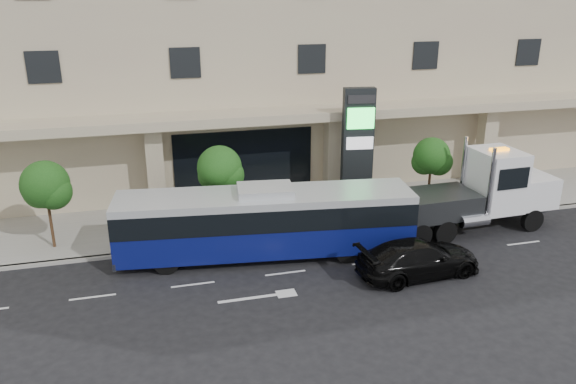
% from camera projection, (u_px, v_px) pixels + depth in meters
% --- Properties ---
extents(ground, '(120.00, 120.00, 0.00)m').
position_uv_depth(ground, '(277.00, 258.00, 25.80)').
color(ground, black).
rests_on(ground, ground).
extents(sidewalk, '(120.00, 6.00, 0.15)m').
position_uv_depth(sidewalk, '(255.00, 217.00, 30.32)').
color(sidewalk, gray).
rests_on(sidewalk, ground).
extents(curb, '(120.00, 0.30, 0.15)m').
position_uv_depth(curb, '(267.00, 239.00, 27.59)').
color(curb, gray).
rests_on(curb, ground).
extents(convention_center, '(60.00, 17.60, 20.00)m').
position_uv_depth(convention_center, '(220.00, 17.00, 36.45)').
color(convention_center, tan).
rests_on(convention_center, ground).
extents(tree_left, '(2.27, 2.20, 4.22)m').
position_uv_depth(tree_left, '(46.00, 188.00, 25.61)').
color(tree_left, '#422B19').
rests_on(tree_left, sidewalk).
extents(tree_mid, '(2.28, 2.20, 4.38)m').
position_uv_depth(tree_mid, '(220.00, 171.00, 27.49)').
color(tree_mid, '#422B19').
rests_on(tree_mid, sidewalk).
extents(tree_right, '(2.10, 2.00, 4.04)m').
position_uv_depth(tree_right, '(432.00, 159.00, 30.33)').
color(tree_right, '#422B19').
rests_on(tree_right, sidewalk).
extents(city_bus, '(13.62, 4.43, 3.39)m').
position_uv_depth(city_bus, '(265.00, 221.00, 25.49)').
color(city_bus, black).
rests_on(city_bus, ground).
extents(tow_truck, '(10.16, 2.82, 4.62)m').
position_uv_depth(tow_truck, '(478.00, 194.00, 28.40)').
color(tow_truck, '#2D3033').
rests_on(tow_truck, ground).
extents(black_sedan, '(5.62, 2.64, 1.58)m').
position_uv_depth(black_sedan, '(419.00, 258.00, 24.03)').
color(black_sedan, black).
rests_on(black_sedan, ground).
extents(signage_pylon, '(1.73, 0.82, 6.69)m').
position_uv_depth(signage_pylon, '(357.00, 149.00, 30.25)').
color(signage_pylon, black).
rests_on(signage_pylon, sidewalk).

